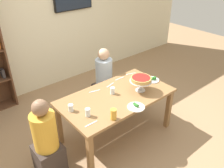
# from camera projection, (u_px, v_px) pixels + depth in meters

# --- Properties ---
(ground_plane) EXTENTS (12.00, 12.00, 0.00)m
(ground_plane) POSITION_uv_depth(u_px,v_px,m) (116.00, 134.00, 3.83)
(ground_plane) COLOR #9E7A56
(rear_partition) EXTENTS (8.00, 0.12, 2.80)m
(rear_partition) POSITION_uv_depth(u_px,v_px,m) (43.00, 20.00, 4.59)
(rear_partition) COLOR beige
(rear_partition) RESTS_ON ground_plane
(dining_table) EXTENTS (1.67, 0.92, 0.74)m
(dining_table) POSITION_uv_depth(u_px,v_px,m) (116.00, 100.00, 3.50)
(dining_table) COLOR olive
(dining_table) RESTS_ON ground_plane
(diner_head_west) EXTENTS (0.34, 0.34, 1.15)m
(diner_head_west) POSITION_uv_depth(u_px,v_px,m) (47.00, 144.00, 2.95)
(diner_head_west) COLOR #382D28
(diner_head_west) RESTS_ON ground_plane
(diner_far_right) EXTENTS (0.34, 0.34, 1.15)m
(diner_far_right) POSITION_uv_depth(u_px,v_px,m) (104.00, 83.00, 4.29)
(diner_far_right) COLOR #382D28
(diner_far_right) RESTS_ON ground_plane
(deep_dish_pizza_stand) EXTENTS (0.34, 0.34, 0.23)m
(deep_dish_pizza_stand) POSITION_uv_depth(u_px,v_px,m) (141.00, 80.00, 3.49)
(deep_dish_pizza_stand) COLOR silver
(deep_dish_pizza_stand) RESTS_ON dining_table
(salad_plate_near_diner) EXTENTS (0.24, 0.24, 0.07)m
(salad_plate_near_diner) POSITION_uv_depth(u_px,v_px,m) (152.00, 79.00, 3.85)
(salad_plate_near_diner) COLOR white
(salad_plate_near_diner) RESTS_ON dining_table
(salad_plate_far_diner) EXTENTS (0.24, 0.24, 0.06)m
(salad_plate_far_diner) POSITION_uv_depth(u_px,v_px,m) (136.00, 106.00, 3.20)
(salad_plate_far_diner) COLOR white
(salad_plate_far_diner) RESTS_ON dining_table
(beer_glass_amber_tall) EXTENTS (0.08, 0.08, 0.15)m
(beer_glass_amber_tall) POSITION_uv_depth(u_px,v_px,m) (114.00, 114.00, 2.95)
(beer_glass_amber_tall) COLOR gold
(beer_glass_amber_tall) RESTS_ON dining_table
(water_glass_clear_near) EXTENTS (0.07, 0.07, 0.10)m
(water_glass_clear_near) POSITION_uv_depth(u_px,v_px,m) (112.00, 91.00, 3.48)
(water_glass_clear_near) COLOR white
(water_glass_clear_near) RESTS_ON dining_table
(water_glass_clear_far) EXTENTS (0.07, 0.07, 0.10)m
(water_glass_clear_far) POSITION_uv_depth(u_px,v_px,m) (71.00, 108.00, 3.11)
(water_glass_clear_far) COLOR white
(water_glass_clear_far) RESTS_ON dining_table
(water_glass_clear_spare) EXTENTS (0.07, 0.07, 0.11)m
(water_glass_clear_spare) POSITION_uv_depth(u_px,v_px,m) (88.00, 112.00, 3.01)
(water_glass_clear_spare) COLOR white
(water_glass_clear_spare) RESTS_ON dining_table
(cutlery_fork_near) EXTENTS (0.18, 0.07, 0.00)m
(cutlery_fork_near) POSITION_uv_depth(u_px,v_px,m) (131.00, 74.00, 4.05)
(cutlery_fork_near) COLOR silver
(cutlery_fork_near) RESTS_ON dining_table
(cutlery_knife_near) EXTENTS (0.18, 0.06, 0.00)m
(cutlery_knife_near) POSITION_uv_depth(u_px,v_px,m) (95.00, 91.00, 3.56)
(cutlery_knife_near) COLOR silver
(cutlery_knife_near) RESTS_ON dining_table
(cutlery_fork_far) EXTENTS (0.18, 0.02, 0.00)m
(cutlery_fork_far) POSITION_uv_depth(u_px,v_px,m) (91.00, 124.00, 2.90)
(cutlery_fork_far) COLOR silver
(cutlery_fork_far) RESTS_ON dining_table
(cutlery_knife_far) EXTENTS (0.18, 0.02, 0.00)m
(cutlery_knife_far) POSITION_uv_depth(u_px,v_px,m) (120.00, 78.00, 3.91)
(cutlery_knife_far) COLOR silver
(cutlery_knife_far) RESTS_ON dining_table
(cutlery_spare_fork) EXTENTS (0.18, 0.06, 0.00)m
(cutlery_spare_fork) POSITION_uv_depth(u_px,v_px,m) (110.00, 85.00, 3.72)
(cutlery_spare_fork) COLOR silver
(cutlery_spare_fork) RESTS_ON dining_table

